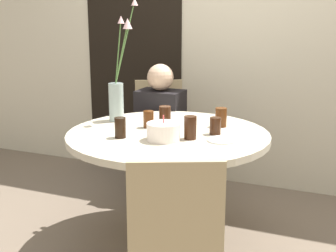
# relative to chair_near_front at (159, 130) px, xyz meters

# --- Properties ---
(ground_plane) EXTENTS (16.00, 16.00, 0.00)m
(ground_plane) POSITION_rel_chair_near_front_xyz_m (0.42, -0.83, -0.49)
(ground_plane) COLOR #6B5B4C
(wall_back) EXTENTS (8.00, 0.05, 2.60)m
(wall_back) POSITION_rel_chair_near_front_xyz_m (0.42, 0.40, 0.81)
(wall_back) COLOR beige
(wall_back) RESTS_ON ground_plane
(doorway_panel) EXTENTS (0.90, 0.01, 2.05)m
(doorway_panel) POSITION_rel_chair_near_front_xyz_m (-0.41, 0.37, 0.53)
(doorway_panel) COLOR black
(doorway_panel) RESTS_ON ground_plane
(dining_table) EXTENTS (1.22, 1.22, 0.72)m
(dining_table) POSITION_rel_chair_near_front_xyz_m (0.42, -0.83, 0.10)
(dining_table) COLOR beige
(dining_table) RESTS_ON ground_plane
(chair_near_front) EXTENTS (0.54, 0.54, 0.88)m
(chair_near_front) POSITION_rel_chair_near_front_xyz_m (0.00, 0.00, 0.00)
(chair_near_front) COLOR beige
(chair_near_front) RESTS_ON ground_plane
(chair_left_flank) EXTENTS (0.53, 0.53, 0.88)m
(chair_left_flank) POSITION_rel_chair_near_front_xyz_m (0.81, -1.68, 0.00)
(chair_left_flank) COLOR beige
(chair_left_flank) RESTS_ON ground_plane
(birthday_cake) EXTENTS (0.19, 0.19, 0.14)m
(birthday_cake) POSITION_rel_chair_near_front_xyz_m (0.47, -0.99, 0.28)
(birthday_cake) COLOR white
(birthday_cake) RESTS_ON dining_table
(flower_vase) EXTENTS (0.19, 0.24, 0.79)m
(flower_vase) POSITION_rel_chair_near_front_xyz_m (0.00, -0.67, 0.45)
(flower_vase) COLOR #9EB2AD
(flower_vase) RESTS_ON dining_table
(side_plate) EXTENTS (0.17, 0.17, 0.01)m
(side_plate) POSITION_rel_chair_near_front_xyz_m (0.77, -0.88, 0.23)
(side_plate) COLOR white
(side_plate) RESTS_ON dining_table
(drink_glass_0) EXTENTS (0.07, 0.07, 0.13)m
(drink_glass_0) POSITION_rel_chair_near_front_xyz_m (0.35, -0.70, 0.29)
(drink_glass_0) COLOR #33190C
(drink_glass_0) RESTS_ON dining_table
(drink_glass_1) EXTENTS (0.07, 0.07, 0.10)m
(drink_glass_1) POSITION_rel_chair_near_front_xyz_m (0.70, -0.76, 0.28)
(drink_glass_1) COLOR #33190C
(drink_glass_1) RESTS_ON dining_table
(drink_glass_2) EXTENTS (0.07, 0.07, 0.13)m
(drink_glass_2) POSITION_rel_chair_near_front_xyz_m (0.60, -0.91, 0.30)
(drink_glass_2) COLOR #33190C
(drink_glass_2) RESTS_ON dining_table
(drink_glass_3) EXTENTS (0.06, 0.06, 0.12)m
(drink_glass_3) POSITION_rel_chair_near_front_xyz_m (0.22, -1.04, 0.29)
(drink_glass_3) COLOR black
(drink_glass_3) RESTS_ON dining_table
(drink_glass_4) EXTENTS (0.07, 0.07, 0.11)m
(drink_glass_4) POSITION_rel_chair_near_front_xyz_m (0.26, -0.76, 0.28)
(drink_glass_4) COLOR #51280F
(drink_glass_4) RESTS_ON dining_table
(drink_glass_5) EXTENTS (0.07, 0.07, 0.12)m
(drink_glass_5) POSITION_rel_chair_near_front_xyz_m (0.67, -0.57, 0.29)
(drink_glass_5) COLOR #51280F
(drink_glass_5) RESTS_ON dining_table
(person_woman) EXTENTS (0.34, 0.24, 1.04)m
(person_woman) POSITION_rel_chair_near_front_xyz_m (0.07, -0.14, -0.00)
(person_woman) COLOR #383333
(person_woman) RESTS_ON ground_plane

